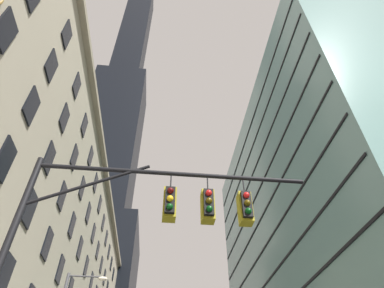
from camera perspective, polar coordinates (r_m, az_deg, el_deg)
name	(u,v)px	position (r m, az deg, el deg)	size (l,w,h in m)	color
dark_skyscraper	(103,176)	(104.74, -15.21, -5.36)	(26.09, 26.09, 205.93)	black
glass_office_midrise	(334,233)	(49.89, 23.33, -14.01)	(19.60, 47.29, 44.62)	gray
traffic_signal_mast	(151,224)	(9.77, -7.17, -13.67)	(8.74, 0.63, 8.02)	black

